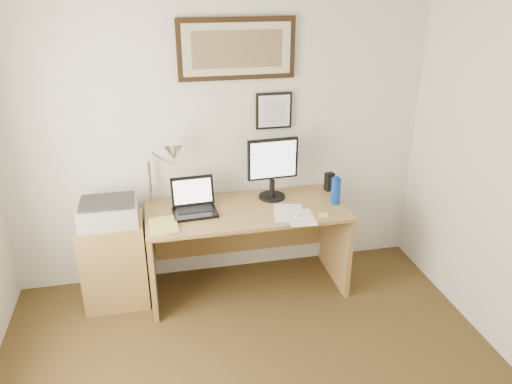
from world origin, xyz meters
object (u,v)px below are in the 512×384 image
object	(u,v)px
laptop	(194,205)
printer	(108,211)
side_cabinet	(115,262)
water_bottle	(336,191)
lcd_monitor	(273,166)
desk	(245,230)
book	(149,227)

from	to	relation	value
laptop	printer	distance (m)	0.65
side_cabinet	laptop	world-z (taller)	laptop
printer	side_cabinet	bearing A→B (deg)	103.01
water_bottle	laptop	xyz separation A→B (m)	(-1.14, 0.09, -0.05)
side_cabinet	lcd_monitor	xyz separation A→B (m)	(1.32, 0.11, 0.68)
water_bottle	desk	distance (m)	0.82
water_bottle	desk	world-z (taller)	water_bottle
water_bottle	lcd_monitor	size ratio (longest dim) A/B	0.42
laptop	lcd_monitor	distance (m)	0.71
laptop	lcd_monitor	xyz separation A→B (m)	(0.66, 0.12, 0.23)
book	laptop	xyz separation A→B (m)	(0.35, 0.22, 0.05)
desk	water_bottle	bearing A→B (deg)	-10.48
book	lcd_monitor	size ratio (longest dim) A/B	0.54
laptop	desk	bearing A→B (deg)	5.79
water_bottle	side_cabinet	bearing A→B (deg)	176.83
side_cabinet	desk	distance (m)	1.08
water_bottle	printer	distance (m)	1.80
side_cabinet	lcd_monitor	world-z (taller)	lcd_monitor
lcd_monitor	printer	size ratio (longest dim) A/B	1.18
book	lcd_monitor	distance (m)	1.11
side_cabinet	laptop	bearing A→B (deg)	-0.59
laptop	book	bearing A→B (deg)	-147.59
desk	laptop	distance (m)	0.51
side_cabinet	book	bearing A→B (deg)	-37.48
water_bottle	printer	bearing A→B (deg)	177.21
side_cabinet	printer	distance (m)	0.45
water_bottle	book	distance (m)	1.51
water_bottle	book	bearing A→B (deg)	-174.97
laptop	printer	size ratio (longest dim) A/B	0.80
side_cabinet	water_bottle	bearing A→B (deg)	-3.17
desk	laptop	size ratio (longest dim) A/B	4.52
book	laptop	bearing A→B (deg)	32.41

